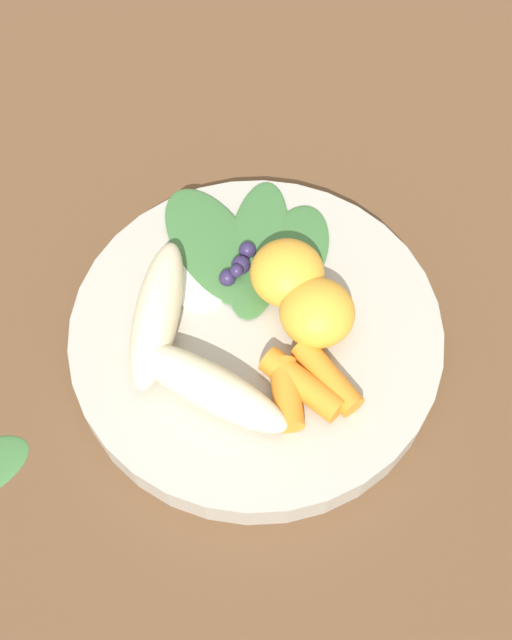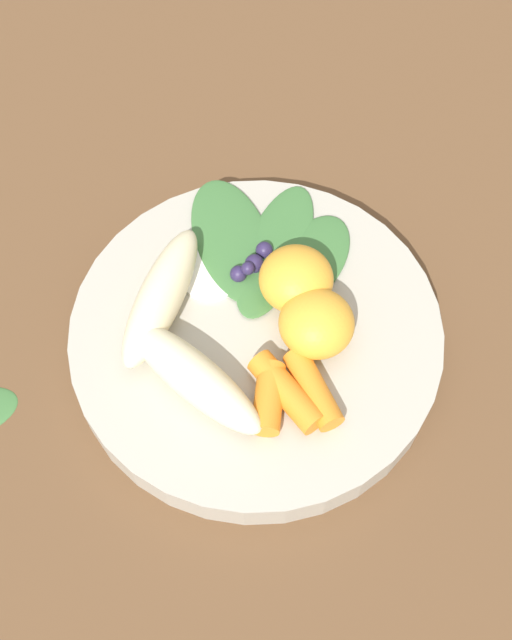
{
  "view_description": "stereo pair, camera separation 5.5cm",
  "coord_description": "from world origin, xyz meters",
  "views": [
    {
      "loc": [
        -0.25,
        0.09,
        0.52
      ],
      "look_at": [
        0.0,
        0.0,
        0.04
      ],
      "focal_mm": 42.64,
      "sensor_mm": 36.0,
      "label": 1
    },
    {
      "loc": [
        -0.26,
        0.04,
        0.52
      ],
      "look_at": [
        0.0,
        0.0,
        0.04
      ],
      "focal_mm": 42.64,
      "sensor_mm": 36.0,
      "label": 2
    }
  ],
  "objects": [
    {
      "name": "carrot_mid_right",
      "position": [
        -0.06,
        -0.03,
        0.04
      ],
      "size": [
        0.06,
        0.03,
        0.02
      ],
      "primitive_type": "cylinder",
      "rotation": [
        0.0,
        1.57,
        3.42
      ],
      "color": "orange",
      "rests_on": "bowl"
    },
    {
      "name": "orange_segment_far",
      "position": [
        -0.01,
        -0.04,
        0.05
      ],
      "size": [
        0.05,
        0.05,
        0.04
      ],
      "primitive_type": "ellipsoid",
      "color": "#F4A833",
      "rests_on": "bowl"
    },
    {
      "name": "coconut_shred_patch",
      "position": [
        0.05,
        0.03,
        0.03
      ],
      "size": [
        0.05,
        0.05,
        0.0
      ],
      "primitive_type": "cylinder",
      "color": "white",
      "rests_on": "bowl"
    },
    {
      "name": "orange_segment_near",
      "position": [
        0.02,
        -0.03,
        0.05
      ],
      "size": [
        0.05,
        0.05,
        0.04
      ],
      "primitive_type": "ellipsoid",
      "color": "#F4A833",
      "rests_on": "bowl"
    },
    {
      "name": "kale_leaf_left",
      "position": [
        0.05,
        -0.05,
        0.03
      ],
      "size": [
        0.1,
        0.09,
        0.01
      ],
      "primitive_type": "ellipsoid",
      "rotation": [
        0.0,
        0.0,
        5.66
      ],
      "color": "#3D7038",
      "rests_on": "bowl"
    },
    {
      "name": "bowl",
      "position": [
        0.0,
        0.0,
        0.02
      ],
      "size": [
        0.27,
        0.27,
        0.03
      ],
      "primitive_type": "cylinder",
      "color": "#B2AD9E",
      "rests_on": "ground_plane"
    },
    {
      "name": "ground_plane",
      "position": [
        0.0,
        0.0,
        0.0
      ],
      "size": [
        2.4,
        2.4,
        0.0
      ],
      "primitive_type": "plane",
      "color": "brown"
    },
    {
      "name": "kale_leaf_right",
      "position": [
        0.06,
        -0.02,
        0.03
      ],
      "size": [
        0.14,
        0.1,
        0.01
      ],
      "primitive_type": "ellipsoid",
      "rotation": [
        0.0,
        0.0,
        5.81
      ],
      "color": "#3D7038",
      "rests_on": "bowl"
    },
    {
      "name": "banana_peeled_left",
      "position": [
        -0.04,
        0.05,
        0.05
      ],
      "size": [
        0.11,
        0.1,
        0.03
      ],
      "primitive_type": "ellipsoid",
      "rotation": [
        0.0,
        0.0,
        3.84
      ],
      "color": "beige",
      "rests_on": "bowl"
    },
    {
      "name": "blueberry_pile",
      "position": [
        0.04,
        -0.01,
        0.04
      ],
      "size": [
        0.04,
        0.04,
        0.02
      ],
      "color": "#2D234C",
      "rests_on": "bowl"
    },
    {
      "name": "carrot_front",
      "position": [
        -0.06,
        -0.0,
        0.04
      ],
      "size": [
        0.05,
        0.03,
        0.02
      ],
      "primitive_type": "cylinder",
      "rotation": [
        0.0,
        1.57,
        2.89
      ],
      "color": "orange",
      "rests_on": "bowl"
    },
    {
      "name": "kale_leaf_rear",
      "position": [
        0.08,
        0.01,
        0.03
      ],
      "size": [
        0.13,
        0.08,
        0.01
      ],
      "primitive_type": "ellipsoid",
      "rotation": [
        0.0,
        0.0,
        6.43
      ],
      "color": "#3D7038",
      "rests_on": "bowl"
    },
    {
      "name": "banana_peeled_right",
      "position": [
        0.03,
        0.07,
        0.05
      ],
      "size": [
        0.12,
        0.08,
        0.03
      ],
      "primitive_type": "ellipsoid",
      "rotation": [
        0.0,
        0.0,
        2.67
      ],
      "color": "beige",
      "rests_on": "bowl"
    },
    {
      "name": "carrot_mid_left",
      "position": [
        -0.06,
        -0.01,
        0.04
      ],
      "size": [
        0.06,
        0.05,
        0.02
      ],
      "primitive_type": "cylinder",
      "rotation": [
        0.0,
        1.57,
        3.67
      ],
      "color": "orange",
      "rests_on": "bowl"
    }
  ]
}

